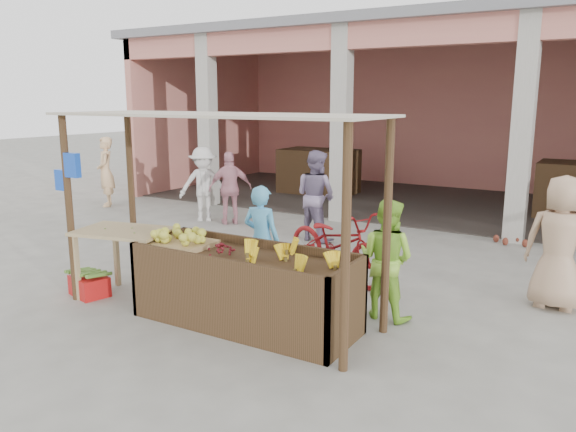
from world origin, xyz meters
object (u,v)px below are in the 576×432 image
Objects in this scene: vendor_blue at (261,236)px; motorcycle at (336,242)px; side_table at (124,241)px; fruit_stall at (245,291)px; vendor_green at (386,256)px; red_crate at (89,286)px.

motorcycle is (0.60, 1.02, -0.24)m from vendor_blue.
vendor_blue is at bearing 27.79° from side_table.
vendor_green is (1.29, 1.03, 0.35)m from fruit_stall.
side_table is at bearing 27.17° from vendor_green.
motorcycle is (-1.13, 1.02, -0.22)m from vendor_green.
vendor_blue is (-0.44, 1.03, 0.37)m from fruit_stall.
vendor_green reaches higher than fruit_stall.
vendor_blue is (1.34, 1.14, -0.01)m from side_table.
side_table is at bearing -176.37° from fruit_stall.
vendor_blue reaches higher than vendor_green.
side_table is at bearing 159.50° from motorcycle.
side_table is at bearing 38.60° from vendor_blue.
vendor_green reaches higher than side_table.
motorcycle reaches higher than red_crate.
vendor_blue is 1.74m from vendor_green.
vendor_blue is at bearing 170.91° from motorcycle.
red_crate is 0.34× the size of vendor_green.
side_table is 3.28m from vendor_green.
vendor_blue reaches higher than motorcycle.
motorcycle is at bearing 57.83° from red_crate.
fruit_stall is at bearing 111.68° from vendor_blue.
fruit_stall is 1.73× the size of vendor_green.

